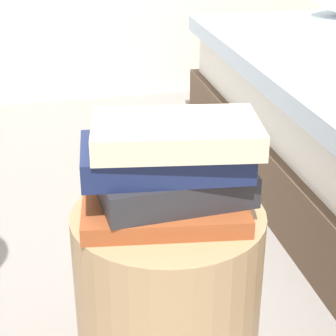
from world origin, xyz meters
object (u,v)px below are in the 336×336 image
(book_navy, at_px, (165,156))
(book_rust, at_px, (163,204))
(book_cream, at_px, (176,133))
(side_table, at_px, (168,315))
(book_charcoal, at_px, (174,183))

(book_navy, bearing_deg, book_rust, 106.17)
(book_rust, relative_size, book_navy, 1.01)
(book_rust, xyz_separation_m, book_cream, (0.02, -0.02, 0.14))
(book_navy, height_order, book_cream, book_cream)
(book_rust, distance_m, book_cream, 0.14)
(side_table, relative_size, book_navy, 1.59)
(book_rust, height_order, book_charcoal, book_charcoal)
(side_table, relative_size, book_cream, 1.63)
(book_charcoal, bearing_deg, side_table, -179.52)
(book_rust, bearing_deg, book_cream, -42.41)
(side_table, bearing_deg, book_navy, 162.96)
(book_charcoal, bearing_deg, book_rust, 150.86)
(book_navy, xyz_separation_m, book_cream, (0.02, -0.01, 0.04))
(book_cream, bearing_deg, book_navy, 148.58)
(book_rust, relative_size, book_cream, 1.03)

